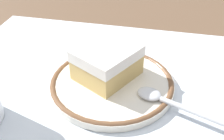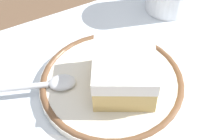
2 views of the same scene
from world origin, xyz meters
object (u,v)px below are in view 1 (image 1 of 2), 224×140
object	(u,v)px
plate	(112,83)
cake_slice	(107,63)
napkin	(198,64)
spoon	(167,101)

from	to	relation	value
plate	cake_slice	distance (m)	0.03
plate	napkin	xyz separation A→B (m)	(-0.13, -0.09, -0.01)
spoon	napkin	size ratio (longest dim) A/B	0.98
cake_slice	spoon	bearing A→B (deg)	155.58
cake_slice	napkin	bearing A→B (deg)	-150.20
plate	spoon	xyz separation A→B (m)	(-0.08, 0.03, 0.01)
napkin	plate	bearing A→B (deg)	34.66
cake_slice	napkin	world-z (taller)	cake_slice
plate	napkin	distance (m)	0.16
plate	napkin	world-z (taller)	plate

